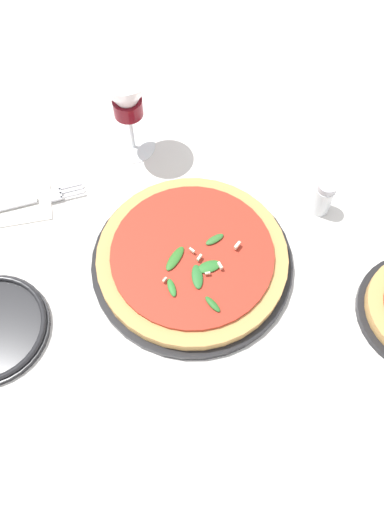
% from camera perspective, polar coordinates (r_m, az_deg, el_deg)
% --- Properties ---
extents(ground_plane, '(6.00, 6.00, 0.00)m').
position_cam_1_polar(ground_plane, '(0.79, -1.78, -0.76)').
color(ground_plane, silver).
extents(pizza_arugula_main, '(0.31, 0.31, 0.05)m').
position_cam_1_polar(pizza_arugula_main, '(0.77, 0.00, -0.48)').
color(pizza_arugula_main, black).
rests_on(pizza_arugula_main, ground_plane).
extents(wine_glass, '(0.09, 0.09, 0.16)m').
position_cam_1_polar(wine_glass, '(0.85, -7.47, 17.37)').
color(wine_glass, white).
rests_on(wine_glass, ground_plane).
extents(napkin, '(0.13, 0.10, 0.01)m').
position_cam_1_polar(napkin, '(0.89, -19.42, 5.41)').
color(napkin, silver).
rests_on(napkin, ground_plane).
extents(fork, '(0.20, 0.09, 0.00)m').
position_cam_1_polar(fork, '(0.89, -19.02, 5.73)').
color(fork, silver).
rests_on(fork, ground_plane).
extents(shaker_pepper, '(0.03, 0.03, 0.07)m').
position_cam_1_polar(shaker_pepper, '(0.84, 14.75, 6.50)').
color(shaker_pepper, silver).
rests_on(shaker_pepper, ground_plane).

